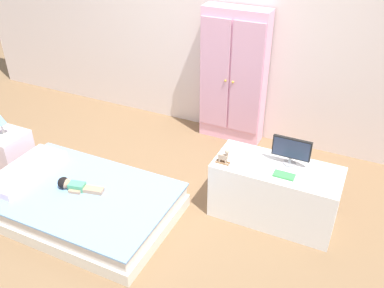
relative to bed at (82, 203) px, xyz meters
name	(u,v)px	position (x,y,z in m)	size (l,w,h in m)	color
ground_plane	(150,208)	(0.47, 0.31, -0.12)	(10.00, 10.00, 0.02)	brown
back_wall	(224,6)	(0.47, 1.88, 1.24)	(6.40, 0.05, 2.70)	silver
bed	(82,203)	(0.00, 0.00, 0.00)	(1.53, 0.97, 0.23)	silver
pillow	(26,171)	(-0.56, 0.00, 0.15)	(0.32, 0.70, 0.07)	silver
doll	(72,185)	(-0.08, 0.01, 0.15)	(0.39, 0.16, 0.10)	#4CA375
nightstand	(9,152)	(-1.04, 0.24, 0.08)	(0.35, 0.35, 0.38)	silver
table_lamp	(0,119)	(-1.04, 0.24, 0.43)	(0.10, 0.10, 0.23)	#B7B2AD
wardrobe	(233,77)	(0.66, 1.73, 0.58)	(0.66, 0.25, 1.39)	#EFADCC
tv_stand	(275,192)	(1.44, 0.65, 0.13)	(0.99, 0.44, 0.50)	white
tv_monitor	(291,150)	(1.51, 0.72, 0.52)	(0.30, 0.10, 0.23)	#99999E
rocking_horse_toy	(224,156)	(1.05, 0.52, 0.45)	(0.11, 0.04, 0.13)	#8E6642
book_green	(284,175)	(1.52, 0.55, 0.39)	(0.16, 0.08, 0.02)	#429E51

